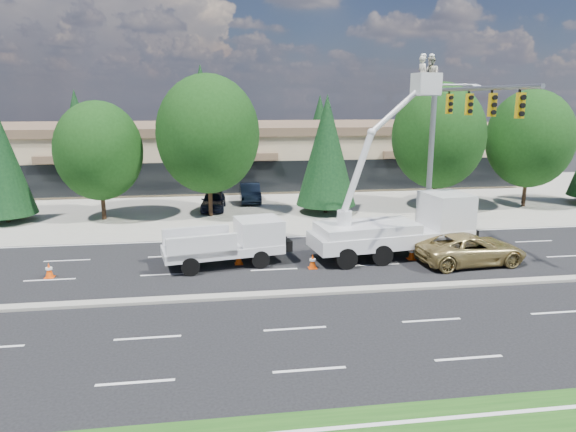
{
  "coord_description": "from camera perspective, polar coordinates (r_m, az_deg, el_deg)",
  "views": [
    {
      "loc": [
        -2.55,
        -19.53,
        7.84
      ],
      "look_at": [
        0.76,
        3.91,
        2.4
      ],
      "focal_mm": 32.0,
      "sensor_mm": 36.0,
      "label": 1
    }
  ],
  "objects": [
    {
      "name": "strip_mall",
      "position": [
        49.82,
        -5.1,
        7.12
      ],
      "size": [
        50.4,
        15.4,
        5.5
      ],
      "color": "tan",
      "rests_on": "ground"
    },
    {
      "name": "tree_back_c",
      "position": [
        62.89,
        3.54,
        9.82
      ],
      "size": [
        4.21,
        4.21,
        8.29
      ],
      "color": "#332114",
      "rests_on": "ground"
    },
    {
      "name": "signal_mast",
      "position": [
        29.45,
        17.48,
        8.88
      ],
      "size": [
        2.76,
        10.16,
        9.0
      ],
      "color": "gray",
      "rests_on": "ground"
    },
    {
      "name": "traffic_cone_a",
      "position": [
        25.41,
        -25.02,
        -5.48
      ],
      "size": [
        0.4,
        0.4,
        0.7
      ],
      "color": "#FF4D08",
      "rests_on": "ground"
    },
    {
      "name": "utility_pickup",
      "position": [
        24.81,
        -6.29,
        -3.4
      ],
      "size": [
        5.94,
        3.09,
        2.17
      ],
      "rotation": [
        0.0,
        0.0,
        0.19
      ],
      "color": "silver",
      "rests_on": "ground"
    },
    {
      "name": "tree_front_d",
      "position": [
        34.61,
        -8.87,
        8.96
      ],
      "size": [
        6.81,
        6.81,
        9.45
      ],
      "color": "#332114",
      "rests_on": "ground"
    },
    {
      "name": "traffic_cone_c",
      "position": [
        24.28,
        2.75,
        -5.06
      ],
      "size": [
        0.4,
        0.4,
        0.7
      ],
      "color": "#FF4D08",
      "rests_on": "ground"
    },
    {
      "name": "parked_car_east",
      "position": [
        39.86,
        -4.24,
        2.6
      ],
      "size": [
        1.53,
        4.33,
        1.42
      ],
      "primitive_type": "imported",
      "rotation": [
        0.0,
        0.0,
        -0.01
      ],
      "color": "black",
      "rests_on": "ground"
    },
    {
      "name": "concrete_apron",
      "position": [
        40.38,
        -4.26,
        1.71
      ],
      "size": [
        140.0,
        22.0,
        0.01
      ],
      "primitive_type": "cube",
      "color": "gray",
      "rests_on": "ground"
    },
    {
      "name": "ground",
      "position": [
        21.19,
        -0.56,
        -8.77
      ],
      "size": [
        140.0,
        140.0,
        0.0
      ],
      "primitive_type": "plane",
      "color": "black",
      "rests_on": "ground"
    },
    {
      "name": "tree_back_b",
      "position": [
        61.56,
        -9.57,
        11.3
      ],
      "size": [
        5.93,
        5.93,
        11.68
      ],
      "color": "#332114",
      "rests_on": "ground"
    },
    {
      "name": "bucket_truck",
      "position": [
        26.36,
        12.67,
        -0.08
      ],
      "size": [
        8.45,
        3.62,
        9.91
      ],
      "rotation": [
        0.0,
        0.0,
        0.15
      ],
      "color": "silver",
      "rests_on": "ground"
    },
    {
      "name": "tree_back_a",
      "position": [
        63.51,
        -22.41,
        9.19
      ],
      "size": [
        4.49,
        4.49,
        8.85
      ],
      "color": "#332114",
      "rests_on": "ground"
    },
    {
      "name": "traffic_cone_b",
      "position": [
        24.99,
        -5.51,
        -4.59
      ],
      "size": [
        0.4,
        0.4,
        0.7
      ],
      "color": "#FF4D08",
      "rests_on": "ground"
    },
    {
      "name": "traffic_cone_d",
      "position": [
        26.33,
        13.57,
        -3.98
      ],
      "size": [
        0.4,
        0.4,
        0.7
      ],
      "color": "#FF4D08",
      "rests_on": "ground"
    },
    {
      "name": "tree_front_f",
      "position": [
        37.96,
        16.36,
        8.53
      ],
      "size": [
        6.48,
        6.48,
        9.0
      ],
      "color": "#332114",
      "rests_on": "ground"
    },
    {
      "name": "tree_front_e",
      "position": [
        35.51,
        4.31,
        7.29
      ],
      "size": [
        4.13,
        4.13,
        8.14
      ],
      "color": "#332114",
      "rests_on": "ground"
    },
    {
      "name": "tree_front_b",
      "position": [
        37.26,
        -29.28,
        5.32
      ],
      "size": [
        3.75,
        3.75,
        7.39
      ],
      "color": "#332114",
      "rests_on": "ground"
    },
    {
      "name": "tree_front_g",
      "position": [
        41.34,
        25.3,
        7.76
      ],
      "size": [
        6.14,
        6.14,
        8.52
      ],
      "color": "#332114",
      "rests_on": "ground"
    },
    {
      "name": "minivan",
      "position": [
        26.36,
        19.63,
        -3.47
      ],
      "size": [
        5.47,
        2.84,
        1.47
      ],
      "primitive_type": "imported",
      "rotation": [
        0.0,
        0.0,
        1.65
      ],
      "color": "#A38C4E",
      "rests_on": "ground"
    },
    {
      "name": "road_median",
      "position": [
        21.17,
        -0.56,
        -8.61
      ],
      "size": [
        120.0,
        0.55,
        0.12
      ],
      "primitive_type": "cube",
      "color": "gray",
      "rests_on": "ground"
    },
    {
      "name": "tree_front_c",
      "position": [
        35.48,
        -20.27,
        6.79
      ],
      "size": [
        5.58,
        5.58,
        7.74
      ],
      "color": "#332114",
      "rests_on": "ground"
    },
    {
      "name": "tree_back_d",
      "position": [
        66.28,
        13.96,
        10.8
      ],
      "size": [
        5.49,
        5.49,
        10.82
      ],
      "color": "#332114",
      "rests_on": "ground"
    },
    {
      "name": "parked_car_west",
      "position": [
        37.23,
        -8.3,
        1.72
      ],
      "size": [
        1.94,
        4.14,
        1.37
      ],
      "primitive_type": "imported",
      "rotation": [
        0.0,
        0.0,
        -0.08
      ],
      "color": "black",
      "rests_on": "ground"
    }
  ]
}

